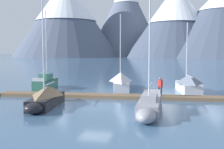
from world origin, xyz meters
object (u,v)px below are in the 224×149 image
at_px(sailboat_mid_dock_port, 121,81).
at_px(sailboat_mid_dock_starboard, 149,106).
at_px(person_on_dock, 160,85).
at_px(sailboat_second_berth, 46,97).
at_px(sailboat_nearest_berth, 47,82).
at_px(sailboat_far_berth, 188,84).

relative_size(sailboat_mid_dock_port, sailboat_mid_dock_starboard, 0.95).
height_order(sailboat_mid_dock_starboard, person_on_dock, sailboat_mid_dock_starboard).
bearing_deg(sailboat_mid_dock_port, sailboat_mid_dock_starboard, -70.28).
height_order(sailboat_second_berth, sailboat_mid_dock_port, sailboat_second_berth).
bearing_deg(sailboat_mid_dock_port, person_on_dock, -51.25).
bearing_deg(sailboat_mid_dock_starboard, sailboat_mid_dock_port, 109.72).
distance_m(sailboat_nearest_berth, person_on_dock, 13.99).
distance_m(sailboat_nearest_berth, sailboat_far_berth, 15.78).
bearing_deg(sailboat_mid_dock_port, sailboat_nearest_berth, -171.87).
height_order(sailboat_mid_dock_port, person_on_dock, sailboat_mid_dock_port).
relative_size(sailboat_second_berth, sailboat_far_berth, 1.25).
relative_size(sailboat_far_berth, person_on_dock, 4.34).
bearing_deg(sailboat_nearest_berth, person_on_dock, -19.67).
bearing_deg(sailboat_nearest_berth, sailboat_mid_dock_starboard, -40.56).
distance_m(sailboat_mid_dock_starboard, sailboat_far_berth, 11.94).
xyz_separation_m(sailboat_nearest_berth, sailboat_mid_dock_port, (8.42, 1.20, 0.23)).
relative_size(sailboat_mid_dock_port, sailboat_far_berth, 1.16).
bearing_deg(sailboat_far_berth, sailboat_mid_dock_port, 175.49).
relative_size(sailboat_second_berth, sailboat_mid_dock_port, 1.08).
bearing_deg(sailboat_far_berth, person_on_dock, -116.06).
bearing_deg(sailboat_nearest_berth, sailboat_mid_dock_port, 8.13).
bearing_deg(person_on_dock, sailboat_nearest_berth, 160.33).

